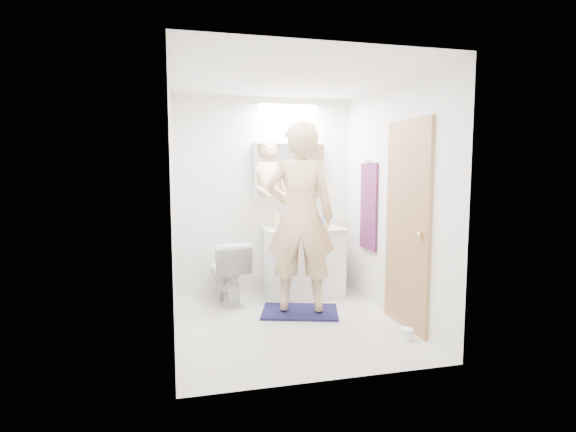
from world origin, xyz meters
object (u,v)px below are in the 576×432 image
object	(u,v)px
medicine_cabinet	(290,171)
toilet	(227,272)
vanity_cabinet	(303,263)
toothbrush_cup	(321,222)
toilet_paper_roll	(407,334)
soap_bottle_b	(284,220)
soap_bottle_a	(277,218)
person	(300,217)

from	to	relation	value
medicine_cabinet	toilet	xyz separation A→B (m)	(-0.82, -0.33, -1.14)
vanity_cabinet	toilet	distance (m)	0.95
toothbrush_cup	toilet_paper_roll	size ratio (longest dim) A/B	0.90
vanity_cabinet	toilet_paper_roll	world-z (taller)	vanity_cabinet
medicine_cabinet	soap_bottle_b	distance (m)	0.60
toothbrush_cup	toilet	bearing A→B (deg)	-167.28
medicine_cabinet	toothbrush_cup	world-z (taller)	medicine_cabinet
toilet_paper_roll	soap_bottle_b	bearing A→B (deg)	111.09
vanity_cabinet	toilet_paper_roll	distance (m)	1.75
medicine_cabinet	soap_bottle_a	size ratio (longest dim) A/B	3.97
vanity_cabinet	person	bearing A→B (deg)	-108.95
soap_bottle_b	person	bearing A→B (deg)	-92.40
medicine_cabinet	toilet	bearing A→B (deg)	-158.39
toilet_paper_roll	soap_bottle_a	bearing A→B (deg)	114.20
soap_bottle_a	toilet_paper_roll	xyz separation A→B (m)	(0.80, -1.79, -0.88)
medicine_cabinet	toilet	distance (m)	1.44
person	toothbrush_cup	xyz separation A→B (m)	(0.51, 0.84, -0.17)
vanity_cabinet	toilet	size ratio (longest dim) A/B	1.25
soap_bottle_a	toilet_paper_roll	size ratio (longest dim) A/B	2.02
soap_bottle_a	toothbrush_cup	size ratio (longest dim) A/B	2.25
soap_bottle_b	toilet_paper_roll	bearing A→B (deg)	-68.91
soap_bottle_a	toothbrush_cup	world-z (taller)	soap_bottle_a
medicine_cabinet	soap_bottle_a	bearing A→B (deg)	-161.32
person	soap_bottle_b	xyz separation A→B (m)	(0.04, 0.86, -0.13)
toilet	soap_bottle_a	distance (m)	0.90
person	soap_bottle_b	size ratio (longest dim) A/B	12.22
person	toothbrush_cup	bearing A→B (deg)	-104.25
soap_bottle_b	toothbrush_cup	world-z (taller)	soap_bottle_b
soap_bottle_b	toothbrush_cup	bearing A→B (deg)	-2.42
vanity_cabinet	soap_bottle_b	world-z (taller)	soap_bottle_b
soap_bottle_a	toilet_paper_roll	world-z (taller)	soap_bottle_a
medicine_cabinet	vanity_cabinet	bearing A→B (deg)	-59.54
medicine_cabinet	toilet_paper_roll	distance (m)	2.43
person	soap_bottle_b	world-z (taller)	person
person	toilet_paper_roll	size ratio (longest dim) A/B	17.92
person	toothbrush_cup	distance (m)	1.00
vanity_cabinet	person	size ratio (longest dim) A/B	0.46
toilet	medicine_cabinet	bearing A→B (deg)	-168.15
vanity_cabinet	toilet	xyz separation A→B (m)	(-0.94, -0.11, -0.03)
soap_bottle_a	vanity_cabinet	bearing A→B (deg)	-26.49
vanity_cabinet	toothbrush_cup	size ratio (longest dim) A/B	9.12
toilet	soap_bottle_a	world-z (taller)	soap_bottle_a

